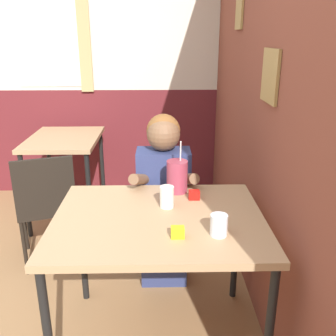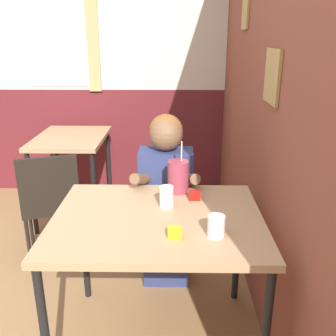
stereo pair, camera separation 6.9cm
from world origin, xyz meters
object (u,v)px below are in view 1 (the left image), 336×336
(person_seated, at_px, (164,198))
(cocktail_pitcher, at_px, (177,176))
(main_table, at_px, (159,229))
(background_table, at_px, (65,148))
(chair_near_window, at_px, (46,201))

(person_seated, distance_m, cocktail_pitcher, 0.36)
(person_seated, bearing_deg, cocktail_pitcher, -73.29)
(cocktail_pitcher, bearing_deg, main_table, -108.34)
(background_table, distance_m, cocktail_pitcher, 1.58)
(cocktail_pitcher, bearing_deg, background_table, 127.40)
(background_table, relative_size, person_seated, 0.69)
(background_table, relative_size, cocktail_pitcher, 2.69)
(background_table, distance_m, chair_near_window, 0.78)
(main_table, relative_size, person_seated, 0.89)
(main_table, bearing_deg, background_table, 118.46)
(chair_near_window, bearing_deg, person_seated, -33.91)
(chair_near_window, bearing_deg, background_table, 74.08)
(main_table, xyz_separation_m, person_seated, (0.03, 0.57, -0.09))
(main_table, distance_m, person_seated, 0.57)
(main_table, distance_m, cocktail_pitcher, 0.37)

